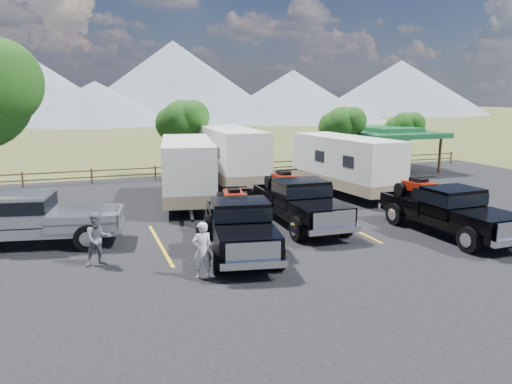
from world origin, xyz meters
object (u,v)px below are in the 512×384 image
object	(u,v)px
rig_left	(239,223)
person_a	(202,250)
trailer_center	(231,156)
rig_center	(299,200)
pickup_silver	(33,218)
trailer_left	(187,171)
pavilion	(390,133)
rig_right	(447,209)
person_b	(98,239)
trailer_right	(345,165)

from	to	relation	value
rig_left	person_a	bearing A→B (deg)	-120.78
trailer_center	rig_center	bearing A→B (deg)	-86.92
pickup_silver	person_a	world-z (taller)	pickup_silver
rig_left	trailer_left	xyz separation A→B (m)	(-0.10, 8.41, 0.70)
pavilion	rig_right	bearing A→B (deg)	-116.88
trailer_center	person_b	size ratio (longest dim) A/B	5.70
trailer_center	trailer_right	bearing A→B (deg)	-40.12
pavilion	rig_right	xyz separation A→B (m)	(-7.84, -15.46, -1.70)
pavilion	pickup_silver	xyz separation A→B (m)	(-23.46, -11.56, -1.70)
trailer_center	pickup_silver	world-z (taller)	trailer_center
pavilion	rig_left	bearing A→B (deg)	-138.01
rig_left	trailer_center	xyz separation A→B (m)	(3.48, 12.47, 0.82)
trailer_right	rig_right	bearing A→B (deg)	-97.27
trailer_left	pickup_silver	world-z (taller)	trailer_left
rig_right	rig_left	bearing A→B (deg)	172.62
trailer_right	person_b	world-z (taller)	trailer_right
pickup_silver	person_a	size ratio (longest dim) A/B	3.91
rig_center	trailer_left	world-z (taller)	trailer_left
trailer_right	person_b	xyz separation A→B (m)	(-13.53, -7.58, -0.82)
trailer_center	trailer_right	world-z (taller)	trailer_center
pavilion	trailer_center	bearing A→B (deg)	-169.95
trailer_center	trailer_right	size ratio (longest dim) A/B	1.08
person_a	trailer_center	bearing A→B (deg)	-115.49
rig_center	rig_right	xyz separation A→B (m)	(5.00, -3.39, -0.03)
rig_center	trailer_left	bearing A→B (deg)	123.78
pavilion	person_a	distance (m)	25.00
person_a	person_b	bearing A→B (deg)	-42.80
trailer_left	trailer_center	distance (m)	5.41
pickup_silver	trailer_center	bearing A→B (deg)	141.76
pickup_silver	trailer_left	bearing A→B (deg)	137.26
rig_right	pickup_silver	xyz separation A→B (m)	(-15.62, 3.90, -0.00)
rig_right	person_a	xyz separation A→B (m)	(-10.46, -1.47, -0.16)
trailer_left	person_b	world-z (taller)	trailer_left
trailer_left	pickup_silver	bearing A→B (deg)	-133.02
trailer_left	trailer_center	size ratio (longest dim) A/B	0.94
trailer_center	person_b	xyz separation A→B (m)	(-8.36, -12.36, -0.96)
rig_right	pickup_silver	distance (m)	16.10
pickup_silver	rig_left	bearing A→B (deg)	76.07
rig_left	person_a	xyz separation A→B (m)	(-1.90, -2.17, -0.14)
pavilion	rig_center	world-z (taller)	pavilion
rig_center	trailer_center	size ratio (longest dim) A/B	0.66
person_a	person_b	world-z (taller)	person_b
rig_right	person_b	xyz separation A→B (m)	(-13.43, 0.81, -0.15)
rig_center	pickup_silver	world-z (taller)	rig_center
pavilion	trailer_left	world-z (taller)	trailer_left
trailer_right	pickup_silver	xyz separation A→B (m)	(-15.72, -4.49, -0.67)
pavilion	rig_left	distance (m)	22.13
rig_left	pickup_silver	world-z (taller)	rig_left
rig_center	person_a	xyz separation A→B (m)	(-5.46, -4.86, -0.19)
rig_right	person_a	bearing A→B (deg)	-174.69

